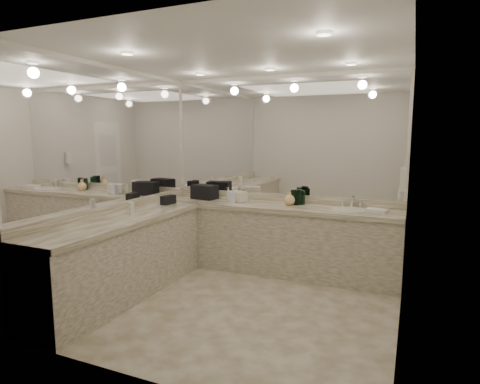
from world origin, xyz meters
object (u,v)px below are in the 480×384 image
at_px(sink, 349,210).
at_px(cream_cosmetic_case, 238,197).
at_px(black_toiletry_bag, 205,192).
at_px(soap_bottle_b, 233,195).
at_px(soap_bottle_c, 289,198).
at_px(soap_bottle_a, 228,194).
at_px(hand_towel, 377,211).
at_px(wall_phone, 403,180).

xyz_separation_m(sink, cream_cosmetic_case, (-1.49, 0.01, 0.07)).
relative_size(sink, black_toiletry_bag, 1.26).
xyz_separation_m(soap_bottle_b, soap_bottle_c, (0.76, 0.09, -0.00)).
bearing_deg(soap_bottle_a, sink, -2.97).
bearing_deg(soap_bottle_a, cream_cosmetic_case, -22.03).
relative_size(sink, soap_bottle_b, 2.23).
relative_size(black_toiletry_bag, hand_towel, 1.50).
relative_size(sink, soap_bottle_a, 2.46).
distance_m(soap_bottle_a, soap_bottle_c, 0.91).
bearing_deg(sink, black_toiletry_bag, 178.39).
bearing_deg(cream_cosmetic_case, soap_bottle_a, 179.49).
height_order(black_toiletry_bag, cream_cosmetic_case, black_toiletry_bag).
bearing_deg(soap_bottle_b, soap_bottle_a, 133.98).
bearing_deg(soap_bottle_c, black_toiletry_bag, 179.02).
distance_m(black_toiletry_bag, soap_bottle_a, 0.36).
relative_size(wall_phone, hand_towel, 1.03).
xyz_separation_m(cream_cosmetic_case, soap_bottle_b, (-0.04, -0.07, 0.03)).
relative_size(black_toiletry_bag, soap_bottle_b, 1.77).
relative_size(hand_towel, soap_bottle_a, 1.30).
bearing_deg(soap_bottle_a, hand_towel, -3.16).
relative_size(sink, wall_phone, 1.83).
bearing_deg(hand_towel, cream_cosmetic_case, 178.79).
bearing_deg(soap_bottle_a, black_toiletry_bag, -175.33).
height_order(sink, soap_bottle_b, soap_bottle_b).
bearing_deg(soap_bottle_c, hand_towel, -3.10).
distance_m(sink, wall_phone, 0.91).
bearing_deg(sink, cream_cosmetic_case, 179.43).
relative_size(wall_phone, black_toiletry_bag, 0.69).
bearing_deg(cream_cosmetic_case, black_toiletry_bag, -162.96).
bearing_deg(soap_bottle_a, soap_bottle_b, -46.02).
height_order(black_toiletry_bag, hand_towel, black_toiletry_bag).
xyz_separation_m(black_toiletry_bag, soap_bottle_c, (1.26, -0.02, -0.00)).
height_order(sink, wall_phone, wall_phone).
bearing_deg(sink, soap_bottle_c, 177.36).
height_order(cream_cosmetic_case, soap_bottle_c, soap_bottle_c).
relative_size(cream_cosmetic_case, soap_bottle_a, 1.31).
distance_m(wall_phone, black_toiletry_bag, 2.71).
relative_size(wall_phone, soap_bottle_b, 1.21).
bearing_deg(soap_bottle_b, hand_towel, 1.06).
relative_size(wall_phone, soap_bottle_a, 1.34).
xyz_separation_m(soap_bottle_a, soap_bottle_b, (0.14, -0.14, 0.01)).
bearing_deg(cream_cosmetic_case, sink, 20.95).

